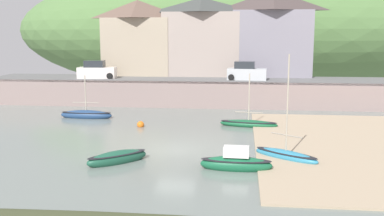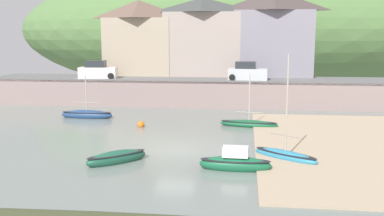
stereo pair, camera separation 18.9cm
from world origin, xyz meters
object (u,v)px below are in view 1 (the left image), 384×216
(waterfront_building_centre, at_px, (202,36))
(mooring_buoy, at_px, (141,125))
(waterfront_building_right, at_px, (272,33))
(parked_car_near_slipway, at_px, (97,71))
(sailboat_blue_trim, at_px, (117,158))
(waterfront_building_left, at_px, (138,37))
(sailboat_white_hull, at_px, (286,155))
(motorboat_with_cabin, at_px, (249,123))
(sailboat_far_left, at_px, (86,115))
(dinghy_open_wooden, at_px, (236,163))
(parked_car_by_wall, at_px, (246,72))

(waterfront_building_centre, xyz_separation_m, mooring_buoy, (-3.06, -18.63, -6.77))
(waterfront_building_right, xyz_separation_m, parked_car_near_slipway, (-19.23, -4.50, -4.12))
(waterfront_building_centre, height_order, sailboat_blue_trim, waterfront_building_centre)
(waterfront_building_left, distance_m, sailboat_white_hull, 31.33)
(waterfront_building_left, relative_size, motorboat_with_cabin, 1.86)
(sailboat_blue_trim, bearing_deg, waterfront_building_left, 57.95)
(sailboat_far_left, relative_size, parked_car_near_slipway, 1.09)
(dinghy_open_wooden, xyz_separation_m, parked_car_by_wall, (0.65, 24.57, 2.84))
(waterfront_building_centre, bearing_deg, mooring_buoy, -99.34)
(waterfront_building_centre, distance_m, sailboat_blue_trim, 29.40)
(sailboat_far_left, height_order, mooring_buoy, sailboat_far_left)
(waterfront_building_left, distance_m, sailboat_far_left, 16.77)
(parked_car_near_slipway, xyz_separation_m, parked_car_by_wall, (16.42, 0.00, 0.00))
(sailboat_blue_trim, height_order, parked_car_by_wall, parked_car_by_wall)
(waterfront_building_left, height_order, dinghy_open_wooden, waterfront_building_left)
(parked_car_near_slipway, bearing_deg, motorboat_with_cabin, -43.27)
(parked_car_near_slipway, bearing_deg, waterfront_building_right, 7.89)
(waterfront_building_left, xyz_separation_m, sailboat_far_left, (-1.09, -15.39, -6.57))
(parked_car_by_wall, bearing_deg, mooring_buoy, -116.18)
(motorboat_with_cabin, height_order, mooring_buoy, motorboat_with_cabin)
(waterfront_building_left, distance_m, motorboat_with_cabin, 22.67)
(motorboat_with_cabin, xyz_separation_m, sailboat_white_hull, (2.04, -9.31, 0.04))
(waterfront_building_left, bearing_deg, sailboat_white_hull, -60.84)
(sailboat_white_hull, xyz_separation_m, sailboat_blue_trim, (-9.50, -1.82, 0.01))
(waterfront_building_left, xyz_separation_m, motorboat_with_cabin, (12.88, -17.44, -6.63))
(dinghy_open_wooden, relative_size, sailboat_far_left, 0.85)
(sailboat_far_left, bearing_deg, sailboat_blue_trim, -62.31)
(sailboat_blue_trim, bearing_deg, waterfront_building_right, 27.68)
(waterfront_building_left, distance_m, parked_car_by_wall, 14.00)
(waterfront_building_centre, height_order, motorboat_with_cabin, waterfront_building_centre)
(sailboat_white_hull, relative_size, mooring_buoy, 11.01)
(waterfront_building_right, relative_size, parked_car_by_wall, 2.30)
(parked_car_by_wall, bearing_deg, dinghy_open_wooden, -87.36)
(motorboat_with_cabin, relative_size, sailboat_blue_trim, 1.39)
(waterfront_building_centre, distance_m, mooring_buoy, 20.05)
(dinghy_open_wooden, bearing_deg, sailboat_blue_trim, 177.89)
(mooring_buoy, bearing_deg, parked_car_near_slipway, 119.99)
(sailboat_blue_trim, bearing_deg, dinghy_open_wooden, -47.15)
(dinghy_open_wooden, relative_size, parked_car_near_slipway, 0.92)
(waterfront_building_right, bearing_deg, sailboat_blue_trim, -109.52)
(parked_car_by_wall, bearing_deg, waterfront_building_centre, 143.30)
(waterfront_building_left, height_order, sailboat_blue_trim, waterfront_building_left)
(waterfront_building_left, xyz_separation_m, mooring_buoy, (4.47, -18.63, -6.68))
(waterfront_building_left, xyz_separation_m, sailboat_white_hull, (14.92, -26.74, -6.59))
(parked_car_by_wall, height_order, mooring_buoy, parked_car_by_wall)
(waterfront_building_centre, distance_m, motorboat_with_cabin, 19.44)
(motorboat_with_cabin, bearing_deg, waterfront_building_right, 90.46)
(waterfront_building_right, xyz_separation_m, parked_car_by_wall, (-2.81, -4.50, -4.12))
(sailboat_far_left, height_order, parked_car_near_slipway, parked_car_near_slipway)
(dinghy_open_wooden, distance_m, sailboat_blue_trim, 6.68)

